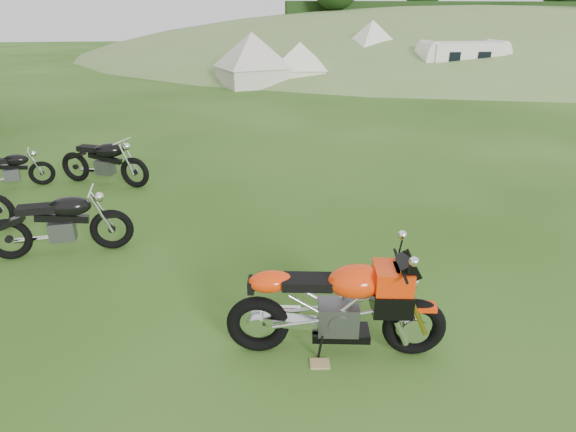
{
  "coord_description": "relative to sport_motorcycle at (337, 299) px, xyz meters",
  "views": [
    {
      "loc": [
        -0.7,
        -5.79,
        3.55
      ],
      "look_at": [
        0.23,
        0.4,
        0.86
      ],
      "focal_mm": 30.0,
      "sensor_mm": 36.0,
      "label": 1
    }
  ],
  "objects": [
    {
      "name": "tent_mid",
      "position": [
        3.24,
        21.0,
        0.45
      ],
      "size": [
        3.07,
        3.07,
        2.28
      ],
      "primitive_type": null,
      "rotation": [
        0.0,
        0.0,
        -0.18
      ],
      "color": "white",
      "rests_on": "ground"
    },
    {
      "name": "sport_motorcycle",
      "position": [
        0.0,
        0.0,
        0.0
      ],
      "size": [
        2.36,
        0.97,
        1.38
      ],
      "primitive_type": null,
      "rotation": [
        0.0,
        0.0,
        -0.18
      ],
      "color": "#F23508",
      "rests_on": "ground"
    },
    {
      "name": "tent_left",
      "position": [
        0.8,
        20.86,
        0.61
      ],
      "size": [
        3.73,
        3.73,
        2.6
      ],
      "primitive_type": null,
      "rotation": [
        0.0,
        0.0,
        0.29
      ],
      "color": "beige",
      "rests_on": "ground"
    },
    {
      "name": "hillside",
      "position": [
        23.52,
        41.52,
        -0.69
      ],
      "size": [
        80.0,
        64.0,
        8.0
      ],
      "primitive_type": "ellipsoid",
      "color": "olive",
      "rests_on": "ground"
    },
    {
      "name": "vintage_moto_d",
      "position": [
        -3.64,
        6.26,
        -0.14
      ],
      "size": [
        2.1,
        1.31,
        1.1
      ],
      "primitive_type": null,
      "rotation": [
        0.0,
        0.0,
        -0.43
      ],
      "color": "black",
      "rests_on": "ground"
    },
    {
      "name": "vintage_moto_a",
      "position": [
        -3.66,
        2.94,
        -0.14
      ],
      "size": [
        2.12,
        0.68,
        1.1
      ],
      "primitive_type": null,
      "rotation": [
        0.0,
        0.0,
        0.09
      ],
      "color": "black",
      "rests_on": "ground"
    },
    {
      "name": "plywood_board",
      "position": [
        -0.21,
        -0.2,
        -0.68
      ],
      "size": [
        0.23,
        0.2,
        0.02
      ],
      "primitive_type": "cube",
      "rotation": [
        0.0,
        0.0,
        -0.13
      ],
      "color": "tan",
      "rests_on": "ground"
    },
    {
      "name": "hedgerow",
      "position": [
        23.52,
        41.52,
        -0.69
      ],
      "size": [
        36.0,
        1.2,
        8.6
      ],
      "primitive_type": null,
      "color": "black",
      "rests_on": "ground"
    },
    {
      "name": "caravan",
      "position": [
        11.37,
        19.74,
        0.37
      ],
      "size": [
        4.52,
        2.03,
        2.11
      ],
      "primitive_type": null,
      "rotation": [
        0.0,
        0.0,
        -0.0
      ],
      "color": "white",
      "rests_on": "ground"
    },
    {
      "name": "tent_right",
      "position": [
        7.81,
        23.58,
        0.75
      ],
      "size": [
        3.98,
        3.98,
        2.87
      ],
      "primitive_type": null,
      "rotation": [
        0.0,
        0.0,
        0.23
      ],
      "color": "silver",
      "rests_on": "ground"
    },
    {
      "name": "vintage_moto_c",
      "position": [
        -5.57,
        6.27,
        -0.25
      ],
      "size": [
        1.7,
        0.84,
        0.87
      ],
      "primitive_type": null,
      "rotation": [
        0.0,
        0.0,
        0.28
      ],
      "color": "black",
      "rests_on": "ground"
    },
    {
      "name": "ground",
      "position": [
        -0.48,
        1.52,
        -0.69
      ],
      "size": [
        120.0,
        120.0,
        0.0
      ],
      "primitive_type": "plane",
      "color": "#1F410E",
      "rests_on": "ground"
    }
  ]
}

